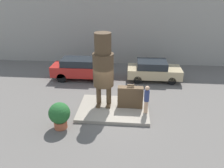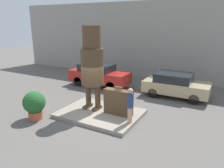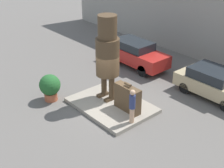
{
  "view_description": "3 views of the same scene",
  "coord_description": "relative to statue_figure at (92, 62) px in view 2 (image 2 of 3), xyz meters",
  "views": [
    {
      "loc": [
        0.86,
        -10.98,
        6.77
      ],
      "look_at": [
        -0.1,
        0.14,
        1.64
      ],
      "focal_mm": 35.0,
      "sensor_mm": 36.0,
      "label": 1
    },
    {
      "loc": [
        5.55,
        -8.79,
        4.66
      ],
      "look_at": [
        0.55,
        0.25,
        1.69
      ],
      "focal_mm": 35.0,
      "sensor_mm": 36.0,
      "label": 2
    },
    {
      "loc": [
        10.13,
        -8.73,
        8.15
      ],
      "look_at": [
        0.37,
        -0.28,
        1.52
      ],
      "focal_mm": 50.0,
      "sensor_mm": 36.0,
      "label": 3
    }
  ],
  "objects": [
    {
      "name": "ground_plane",
      "position": [
        0.6,
        -0.27,
        -2.7
      ],
      "size": [
        60.0,
        60.0,
        0.0
      ],
      "primitive_type": "plane",
      "color": "#605B56"
    },
    {
      "name": "parked_car_red",
      "position": [
        -2.27,
        4.18,
        -1.82
      ],
      "size": [
        4.49,
        1.72,
        1.65
      ],
      "color": "#B2231E",
      "rests_on": "ground_plane"
    },
    {
      "name": "building_backdrop",
      "position": [
        0.6,
        8.42,
        0.43
      ],
      "size": [
        28.0,
        0.6,
        6.26
      ],
      "color": "gray",
      "rests_on": "ground_plane"
    },
    {
      "name": "giant_suitcase",
      "position": [
        1.55,
        -0.09,
        -1.87
      ],
      "size": [
        1.45,
        0.42,
        1.45
      ],
      "color": "#4C3823",
      "rests_on": "pedestal"
    },
    {
      "name": "pedestal",
      "position": [
        0.6,
        -0.27,
        -2.61
      ],
      "size": [
        4.06,
        2.96,
        0.19
      ],
      "color": "gray",
      "rests_on": "ground_plane"
    },
    {
      "name": "statue_figure",
      "position": [
        0.0,
        0.0,
        0.0
      ],
      "size": [
        1.16,
        1.16,
        4.3
      ],
      "color": "#4C3823",
      "rests_on": "pedestal"
    },
    {
      "name": "planter_pot",
      "position": [
        -1.98,
        -2.19,
        -1.91
      ],
      "size": [
        1.09,
        1.09,
        1.42
      ],
      "color": "#AD5638",
      "rests_on": "ground_plane"
    },
    {
      "name": "parked_car_tan",
      "position": [
        3.27,
        4.5,
        -1.9
      ],
      "size": [
        4.01,
        1.87,
        1.52
      ],
      "color": "tan",
      "rests_on": "ground_plane"
    },
    {
      "name": "tourist",
      "position": [
        2.44,
        -0.65,
        -1.61
      ],
      "size": [
        0.28,
        0.28,
        1.64
      ],
      "color": "tan",
      "rests_on": "pedestal"
    }
  ]
}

